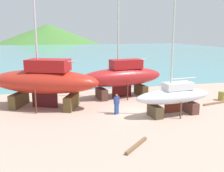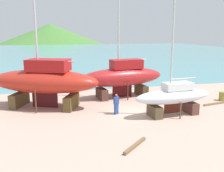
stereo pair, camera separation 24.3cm
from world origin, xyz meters
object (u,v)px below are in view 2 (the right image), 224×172
at_px(sailboat_small_center, 123,76).
at_px(sailboat_mid_port, 44,81).
at_px(sailboat_far_slipway, 174,96).
at_px(worker, 116,104).
at_px(barrel_tipped_center, 222,96).

xyz_separation_m(sailboat_small_center, sailboat_mid_port, (-8.01, -2.06, 0.27)).
bearing_deg(sailboat_far_slipway, sailboat_small_center, -75.88).
relative_size(worker, barrel_tipped_center, 1.94).
relative_size(sailboat_small_center, sailboat_mid_port, 0.89).
distance_m(worker, barrel_tipped_center, 11.79).
relative_size(sailboat_mid_port, sailboat_far_slipway, 1.70).
bearing_deg(barrel_tipped_center, sailboat_far_slipway, -155.95).
bearing_deg(worker, sailboat_far_slipway, -129.25).
xyz_separation_m(sailboat_mid_port, sailboat_far_slipway, (10.52, -4.83, -0.90)).
bearing_deg(sailboat_small_center, worker, 60.85).
height_order(sailboat_small_center, sailboat_mid_port, sailboat_mid_port).
bearing_deg(barrel_tipped_center, sailboat_mid_port, 174.46).
height_order(sailboat_far_slipway, barrel_tipped_center, sailboat_far_slipway).
height_order(worker, barrel_tipped_center, worker).
xyz_separation_m(sailboat_mid_port, barrel_tipped_center, (17.53, -1.70, -2.07)).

